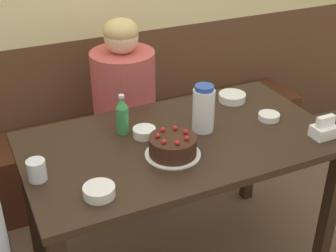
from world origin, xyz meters
TOP-DOWN VIEW (x-y plane):
  - bench_seat at (0.00, 0.83)m, footprint 2.55×0.38m
  - dining_table at (0.00, 0.00)m, footprint 1.40×0.78m
  - birthday_cake at (-0.08, -0.11)m, footprint 0.24×0.24m
  - water_pitcher at (0.14, 0.03)m, footprint 0.10×0.10m
  - soju_bottle at (-0.21, 0.17)m, footprint 0.06×0.06m
  - napkin_holder at (0.60, -0.26)m, footprint 0.11×0.08m
  - bowl_soup_white at (-0.45, -0.24)m, footprint 0.12×0.12m
  - bowl_rice_small at (-0.13, 0.09)m, footprint 0.11×0.11m
  - bowl_side_dish at (0.48, -0.01)m, footprint 0.10×0.10m
  - bowl_sauce_shallow at (0.42, 0.24)m, footprint 0.14×0.14m
  - glass_water_tall at (-0.64, -0.04)m, footprint 0.07×0.07m
  - person_pale_blue_shirt at (-0.03, 0.65)m, footprint 0.36×0.36m

SIDE VIEW (x-z plane):
  - bench_seat at x=0.00m, z-range 0.00..0.44m
  - person_pale_blue_shirt at x=-0.03m, z-range -0.02..1.14m
  - dining_table at x=0.00m, z-range 0.28..1.05m
  - bowl_side_dish at x=0.48m, z-range 0.77..0.80m
  - bowl_rice_small at x=-0.13m, z-range 0.77..0.81m
  - bowl_sauce_shallow at x=0.42m, z-range 0.77..0.81m
  - bowl_soup_white at x=-0.45m, z-range 0.77..0.81m
  - napkin_holder at x=0.60m, z-range 0.75..0.86m
  - birthday_cake at x=-0.08m, z-range 0.76..0.86m
  - glass_water_tall at x=-0.64m, z-range 0.77..0.85m
  - soju_bottle at x=-0.21m, z-range 0.76..0.95m
  - water_pitcher at x=0.14m, z-range 0.77..0.99m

